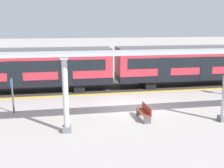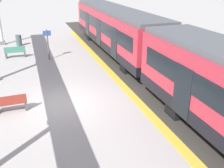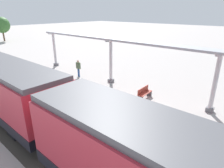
% 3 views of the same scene
% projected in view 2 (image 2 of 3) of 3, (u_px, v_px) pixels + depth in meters
% --- Properties ---
extents(ground_plane, '(176.00, 176.00, 0.00)m').
position_uv_depth(ground_plane, '(62.00, 103.00, 12.62)').
color(ground_plane, '#A8A09D').
extents(tactile_edge_strip, '(0.46, 34.83, 0.01)m').
position_uv_depth(tactile_edge_strip, '(130.00, 94.00, 13.66)').
color(tactile_edge_strip, gold).
rests_on(tactile_edge_strip, ground).
extents(trackbed, '(3.20, 46.83, 0.01)m').
position_uv_depth(trackbed, '(161.00, 89.00, 14.20)').
color(trackbed, '#38332D').
rests_on(trackbed, ground).
extents(train_near_carriage, '(2.65, 14.96, 3.48)m').
position_uv_depth(train_near_carriage, '(114.00, 29.00, 20.48)').
color(train_near_carriage, '#B62A39').
rests_on(train_near_carriage, ground).
extents(bench_near_end, '(1.52, 0.50, 0.86)m').
position_uv_depth(bench_near_end, '(10.00, 104.00, 11.65)').
color(bench_near_end, maroon).
rests_on(bench_near_end, ground).
extents(bench_mid_platform, '(1.51, 0.49, 0.86)m').
position_uv_depth(bench_mid_platform, '(15.00, 52.00, 19.49)').
color(bench_mid_platform, '#3A7B64').
rests_on(bench_mid_platform, ground).
extents(trash_bin, '(0.48, 0.48, 0.95)m').
position_uv_depth(trash_bin, '(19.00, 40.00, 22.76)').
color(trash_bin, '#3E5053').
rests_on(trash_bin, ground).
extents(platform_info_sign, '(0.56, 0.10, 2.20)m').
position_uv_depth(platform_info_sign, '(48.00, 42.00, 18.71)').
color(platform_info_sign, '#4C4C51').
rests_on(platform_info_sign, ground).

